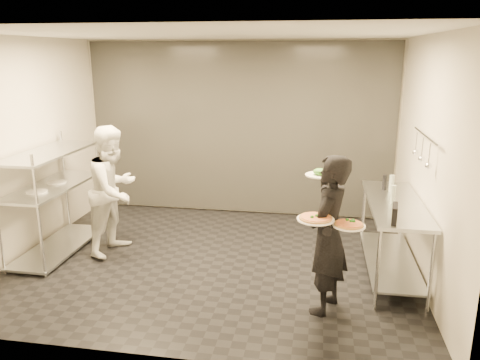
% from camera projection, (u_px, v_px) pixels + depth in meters
% --- Properties ---
extents(room_shell, '(5.00, 4.00, 2.80)m').
position_uv_depth(room_shell, '(230.00, 138.00, 6.77)').
color(room_shell, black).
rests_on(room_shell, ground).
extents(pass_rack, '(0.60, 1.60, 1.50)m').
position_uv_depth(pass_rack, '(53.00, 196.00, 6.16)').
color(pass_rack, silver).
rests_on(pass_rack, ground).
extents(prep_counter, '(0.60, 1.80, 0.92)m').
position_uv_depth(prep_counter, '(393.00, 225.00, 5.50)').
color(prep_counter, silver).
rests_on(prep_counter, ground).
extents(utensil_rail, '(0.07, 1.20, 0.31)m').
position_uv_depth(utensil_rail, '(423.00, 149.00, 5.22)').
color(utensil_rail, silver).
rests_on(utensil_rail, room_shell).
extents(waiter, '(0.57, 0.70, 1.64)m').
position_uv_depth(waiter, '(328.00, 235.00, 4.68)').
color(waiter, black).
rests_on(waiter, ground).
extents(chef, '(0.81, 0.95, 1.70)m').
position_uv_depth(chef, '(114.00, 190.00, 6.13)').
color(chef, white).
rests_on(chef, ground).
extents(pizza_plate_near, '(0.35, 0.35, 0.05)m').
position_uv_depth(pizza_plate_near, '(316.00, 218.00, 4.41)').
color(pizza_plate_near, white).
rests_on(pizza_plate_near, waiter).
extents(pizza_plate_far, '(0.31, 0.31, 0.05)m').
position_uv_depth(pizza_plate_far, '(349.00, 225.00, 4.35)').
color(pizza_plate_far, white).
rests_on(pizza_plate_far, waiter).
extents(salad_plate, '(0.30, 0.30, 0.07)m').
position_uv_depth(salad_plate, '(320.00, 173.00, 4.80)').
color(salad_plate, white).
rests_on(salad_plate, waiter).
extents(pos_monitor, '(0.09, 0.26, 0.18)m').
position_uv_depth(pos_monitor, '(395.00, 214.00, 4.74)').
color(pos_monitor, black).
rests_on(pos_monitor, prep_counter).
extents(bottle_green, '(0.06, 0.06, 0.22)m').
position_uv_depth(bottle_green, '(393.00, 194.00, 5.33)').
color(bottle_green, gray).
rests_on(bottle_green, prep_counter).
extents(bottle_clear, '(0.06, 0.06, 0.20)m').
position_uv_depth(bottle_clear, '(392.00, 183.00, 5.81)').
color(bottle_clear, gray).
rests_on(bottle_clear, prep_counter).
extents(bottle_dark, '(0.06, 0.06, 0.19)m').
position_uv_depth(bottle_dark, '(385.00, 182.00, 5.88)').
color(bottle_dark, black).
rests_on(bottle_dark, prep_counter).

